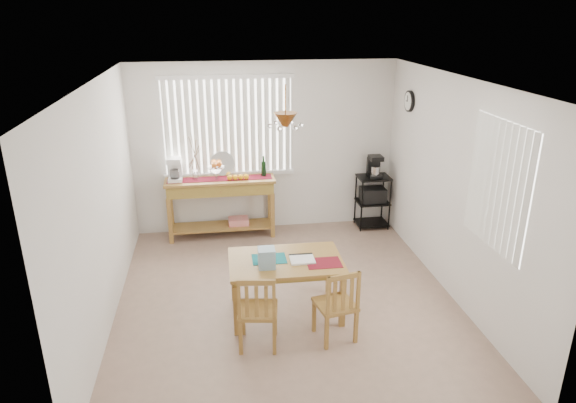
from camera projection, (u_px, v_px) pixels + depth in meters
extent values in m
cube|color=#9F7F6C|center=(287.00, 299.00, 6.22)|extent=(4.00, 4.50, 0.01)
cube|color=silver|center=(265.00, 147.00, 7.89)|extent=(4.00, 0.10, 2.60)
cube|color=silver|center=(334.00, 309.00, 3.63)|extent=(4.00, 0.10, 2.60)
cube|color=silver|center=(97.00, 208.00, 5.47)|extent=(0.10, 4.50, 2.60)
cube|color=silver|center=(458.00, 189.00, 6.05)|extent=(0.10, 4.50, 2.60)
cube|color=white|center=(286.00, 75.00, 5.29)|extent=(4.00, 4.50, 0.10)
cube|color=white|center=(228.00, 127.00, 7.64)|extent=(1.90, 0.01, 1.40)
cube|color=white|center=(166.00, 129.00, 7.50)|extent=(0.07, 0.03, 1.40)
cube|color=white|center=(174.00, 129.00, 7.52)|extent=(0.07, 0.03, 1.40)
cube|color=white|center=(181.00, 128.00, 7.53)|extent=(0.07, 0.03, 1.40)
cube|color=white|center=(188.00, 128.00, 7.55)|extent=(0.07, 0.03, 1.40)
cube|color=white|center=(196.00, 128.00, 7.56)|extent=(0.07, 0.03, 1.40)
cube|color=white|center=(203.00, 128.00, 7.58)|extent=(0.07, 0.03, 1.40)
cube|color=white|center=(210.00, 127.00, 7.59)|extent=(0.07, 0.03, 1.40)
cube|color=white|center=(217.00, 127.00, 7.61)|extent=(0.07, 0.03, 1.40)
cube|color=white|center=(224.00, 127.00, 7.62)|extent=(0.07, 0.03, 1.40)
cube|color=white|center=(232.00, 127.00, 7.64)|extent=(0.07, 0.03, 1.40)
cube|color=white|center=(239.00, 126.00, 7.65)|extent=(0.07, 0.03, 1.40)
cube|color=white|center=(246.00, 126.00, 7.67)|extent=(0.07, 0.03, 1.40)
cube|color=white|center=(253.00, 126.00, 7.68)|extent=(0.07, 0.03, 1.40)
cube|color=white|center=(260.00, 126.00, 7.70)|extent=(0.07, 0.03, 1.40)
cube|color=white|center=(267.00, 126.00, 7.71)|extent=(0.07, 0.03, 1.40)
cube|color=white|center=(274.00, 125.00, 7.73)|extent=(0.07, 0.03, 1.40)
cube|color=white|center=(281.00, 125.00, 7.74)|extent=(0.07, 0.03, 1.40)
cube|color=white|center=(288.00, 125.00, 7.75)|extent=(0.07, 0.03, 1.40)
cube|color=white|center=(230.00, 174.00, 7.87)|extent=(1.98, 0.06, 0.06)
cube|color=white|center=(226.00, 77.00, 7.36)|extent=(1.98, 0.06, 0.06)
cube|color=white|center=(499.00, 186.00, 5.08)|extent=(0.01, 1.10, 1.30)
cube|color=white|center=(527.00, 203.00, 4.62)|extent=(0.03, 0.07, 1.30)
cube|color=white|center=(520.00, 199.00, 4.72)|extent=(0.03, 0.07, 1.30)
cube|color=white|center=(513.00, 195.00, 4.83)|extent=(0.03, 0.07, 1.30)
cube|color=white|center=(507.00, 191.00, 4.93)|extent=(0.03, 0.07, 1.30)
cube|color=white|center=(501.00, 188.00, 5.03)|extent=(0.03, 0.07, 1.30)
cube|color=white|center=(495.00, 184.00, 5.13)|extent=(0.03, 0.07, 1.30)
cube|color=white|center=(489.00, 181.00, 5.23)|extent=(0.03, 0.07, 1.30)
cube|color=white|center=(484.00, 177.00, 5.34)|extent=(0.03, 0.07, 1.30)
cube|color=white|center=(478.00, 174.00, 5.44)|extent=(0.03, 0.07, 1.30)
cube|color=white|center=(473.00, 171.00, 5.54)|extent=(0.03, 0.07, 1.30)
cylinder|color=black|center=(409.00, 101.00, 7.20)|extent=(0.04, 0.30, 0.30)
cylinder|color=white|center=(408.00, 101.00, 7.19)|extent=(0.01, 0.25, 0.25)
cylinder|color=brown|center=(285.00, 102.00, 5.09)|extent=(0.01, 0.01, 0.34)
cone|color=brown|center=(285.00, 120.00, 5.15)|extent=(0.24, 0.24, 0.14)
sphere|color=white|center=(301.00, 125.00, 5.20)|extent=(0.05, 0.05, 0.05)
sphere|color=white|center=(291.00, 122.00, 5.31)|extent=(0.05, 0.05, 0.05)
sphere|color=white|center=(276.00, 123.00, 5.29)|extent=(0.05, 0.05, 0.05)
sphere|color=white|center=(270.00, 126.00, 5.15)|extent=(0.05, 0.05, 0.05)
sphere|color=white|center=(279.00, 129.00, 5.03)|extent=(0.05, 0.05, 0.05)
sphere|color=white|center=(295.00, 128.00, 5.06)|extent=(0.05, 0.05, 0.05)
cube|color=olive|center=(220.00, 180.00, 7.66)|extent=(1.63, 0.46, 0.04)
cube|color=olive|center=(220.00, 187.00, 7.69)|extent=(1.57, 0.42, 0.16)
cube|color=olive|center=(170.00, 221.00, 7.58)|extent=(0.06, 0.06, 0.70)
cube|color=olive|center=(273.00, 216.00, 7.79)|extent=(0.06, 0.06, 0.70)
cube|color=olive|center=(172.00, 213.00, 7.91)|extent=(0.06, 0.06, 0.70)
cube|color=olive|center=(270.00, 207.00, 8.12)|extent=(0.06, 0.06, 0.70)
cube|color=olive|center=(222.00, 226.00, 7.92)|extent=(1.51, 0.40, 0.03)
cube|color=red|center=(239.00, 221.00, 7.93)|extent=(0.31, 0.22, 0.10)
cube|color=maroon|center=(220.00, 179.00, 7.65)|extent=(1.55, 0.25, 0.01)
cube|color=white|center=(175.00, 179.00, 7.55)|extent=(0.20, 0.24, 0.05)
cube|color=white|center=(175.00, 169.00, 7.58)|extent=(0.20, 0.08, 0.31)
cube|color=white|center=(174.00, 160.00, 7.43)|extent=(0.20, 0.22, 0.07)
cylinder|color=white|center=(175.00, 174.00, 7.49)|extent=(0.13, 0.13, 0.13)
cylinder|color=white|center=(216.00, 176.00, 7.60)|extent=(0.05, 0.05, 0.10)
cone|color=white|center=(216.00, 170.00, 7.57)|extent=(0.26, 0.26, 0.09)
sphere|color=red|center=(219.00, 164.00, 7.55)|extent=(0.08, 0.08, 0.08)
sphere|color=red|center=(214.00, 164.00, 7.58)|extent=(0.08, 0.08, 0.08)
sphere|color=red|center=(214.00, 165.00, 7.50)|extent=(0.08, 0.08, 0.08)
sphere|color=#FFA90D|center=(230.00, 178.00, 7.58)|extent=(0.08, 0.08, 0.08)
sphere|color=#FFA90D|center=(235.00, 177.00, 7.59)|extent=(0.08, 0.08, 0.08)
sphere|color=#FFA90D|center=(241.00, 177.00, 7.60)|extent=(0.08, 0.08, 0.08)
sphere|color=#FFA90D|center=(246.00, 177.00, 7.61)|extent=(0.08, 0.08, 0.08)
cylinder|color=silver|center=(222.00, 163.00, 7.77)|extent=(0.37, 0.09, 0.36)
cylinder|color=white|center=(196.00, 174.00, 7.62)|extent=(0.08, 0.08, 0.14)
cylinder|color=#4C3823|center=(194.00, 155.00, 7.52)|extent=(0.09, 0.04, 0.45)
cylinder|color=#4C3823|center=(194.00, 153.00, 7.51)|extent=(0.14, 0.06, 0.49)
cylinder|color=#4C3823|center=(194.00, 157.00, 7.52)|extent=(0.18, 0.08, 0.37)
cylinder|color=#4C3823|center=(194.00, 152.00, 7.50)|extent=(0.06, 0.03, 0.56)
cylinder|color=#4C3823|center=(194.00, 157.00, 7.53)|extent=(0.22, 0.10, 0.31)
cylinder|color=black|center=(264.00, 168.00, 7.75)|extent=(0.08, 0.08, 0.23)
cylinder|color=black|center=(263.00, 158.00, 7.69)|extent=(0.03, 0.03, 0.08)
cylinder|color=black|center=(362.00, 206.00, 7.96)|extent=(0.02, 0.02, 0.84)
cylinder|color=black|center=(390.00, 205.00, 8.02)|extent=(0.02, 0.02, 0.84)
cylinder|color=black|center=(355.00, 199.00, 8.29)|extent=(0.02, 0.02, 0.84)
cylinder|color=black|center=(383.00, 197.00, 8.35)|extent=(0.02, 0.02, 0.84)
cube|color=black|center=(374.00, 177.00, 8.01)|extent=(0.49, 0.40, 0.03)
cube|color=black|center=(372.00, 202.00, 8.16)|extent=(0.49, 0.40, 0.02)
cube|color=black|center=(371.00, 223.00, 8.28)|extent=(0.49, 0.40, 0.02)
cube|color=black|center=(373.00, 195.00, 8.11)|extent=(0.38, 0.30, 0.22)
cube|color=black|center=(374.00, 175.00, 7.98)|extent=(0.20, 0.24, 0.05)
cube|color=black|center=(373.00, 166.00, 8.01)|extent=(0.20, 0.08, 0.30)
cube|color=black|center=(375.00, 158.00, 7.88)|extent=(0.20, 0.22, 0.07)
cylinder|color=silver|center=(375.00, 170.00, 7.94)|extent=(0.13, 0.13, 0.13)
cube|color=olive|center=(286.00, 261.00, 5.71)|extent=(1.27, 0.83, 0.04)
cube|color=olive|center=(286.00, 265.00, 5.73)|extent=(1.18, 0.73, 0.05)
cube|color=olive|center=(236.00, 311.00, 5.44)|extent=(0.06, 0.06, 0.59)
cube|color=olive|center=(342.00, 303.00, 5.59)|extent=(0.06, 0.06, 0.59)
cube|color=olive|center=(234.00, 278.00, 6.09)|extent=(0.06, 0.06, 0.59)
cube|color=olive|center=(329.00, 272.00, 6.24)|extent=(0.06, 0.06, 0.59)
cube|color=#16767F|center=(269.00, 259.00, 5.72)|extent=(0.38, 0.27, 0.01)
cube|color=maroon|center=(324.00, 263.00, 5.63)|extent=(0.38, 0.27, 0.01)
cube|color=white|center=(302.00, 260.00, 5.68)|extent=(0.27, 0.22, 0.02)
cube|color=black|center=(301.00, 255.00, 5.79)|extent=(0.27, 0.03, 0.03)
cube|color=#7FA3B9|center=(267.00, 258.00, 5.51)|extent=(0.18, 0.18, 0.22)
cube|color=olive|center=(258.00, 310.00, 5.24)|extent=(0.45, 0.45, 0.04)
cube|color=olive|center=(275.00, 319.00, 5.47)|extent=(0.04, 0.04, 0.39)
cube|color=olive|center=(243.00, 319.00, 5.47)|extent=(0.04, 0.04, 0.39)
cube|color=olive|center=(274.00, 338.00, 5.15)|extent=(0.04, 0.04, 0.39)
cube|color=olive|center=(241.00, 338.00, 5.15)|extent=(0.04, 0.04, 0.39)
cube|color=olive|center=(274.00, 300.00, 4.99)|extent=(0.04, 0.04, 0.43)
cube|color=olive|center=(239.00, 300.00, 4.99)|extent=(0.04, 0.04, 0.43)
cube|color=olive|center=(256.00, 282.00, 4.92)|extent=(0.36, 0.08, 0.06)
cube|color=olive|center=(266.00, 301.00, 4.99)|extent=(0.04, 0.02, 0.35)
cube|color=olive|center=(257.00, 301.00, 4.99)|extent=(0.04, 0.02, 0.35)
cube|color=olive|center=(247.00, 301.00, 4.99)|extent=(0.04, 0.02, 0.35)
cube|color=olive|center=(335.00, 304.00, 5.36)|extent=(0.46, 0.46, 0.04)
cube|color=olive|center=(342.00, 310.00, 5.63)|extent=(0.04, 0.04, 0.38)
cube|color=olive|center=(314.00, 316.00, 5.53)|extent=(0.04, 0.04, 0.38)
cube|color=olive|center=(356.00, 327.00, 5.34)|extent=(0.04, 0.04, 0.38)
cube|color=olive|center=(327.00, 333.00, 5.23)|extent=(0.04, 0.04, 0.38)
cube|color=olive|center=(358.00, 290.00, 5.18)|extent=(0.04, 0.04, 0.43)
cube|color=olive|center=(328.00, 296.00, 5.07)|extent=(0.04, 0.04, 0.43)
cube|color=olive|center=(344.00, 277.00, 5.06)|extent=(0.35, 0.10, 0.06)
cube|color=olive|center=(352.00, 293.00, 5.16)|extent=(0.04, 0.03, 0.34)
cube|color=olive|center=(343.00, 295.00, 5.13)|extent=(0.04, 0.03, 0.34)
cube|color=olive|center=(335.00, 297.00, 5.10)|extent=(0.04, 0.03, 0.34)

